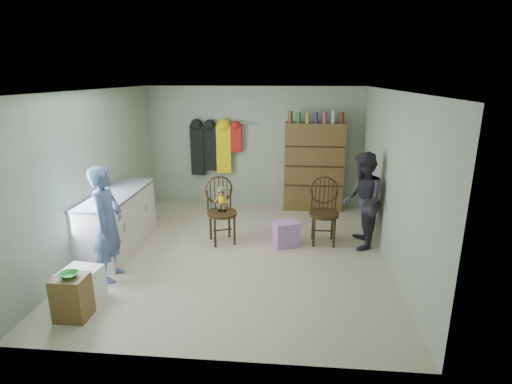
# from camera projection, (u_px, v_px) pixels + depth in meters

# --- Properties ---
(ground_plane) EXTENTS (5.00, 5.00, 0.00)m
(ground_plane) POSITION_uv_depth(u_px,v_px,m) (239.00, 252.00, 6.34)
(ground_plane) COLOR beige
(ground_plane) RESTS_ON ground
(room_walls) EXTENTS (5.00, 5.00, 5.00)m
(room_walls) POSITION_uv_depth(u_px,v_px,m) (242.00, 148.00, 6.40)
(room_walls) COLOR #A2AF92
(room_walls) RESTS_ON ground
(counter) EXTENTS (0.64, 1.86, 0.94)m
(counter) POSITION_uv_depth(u_px,v_px,m) (118.00, 221.00, 6.37)
(counter) COLOR silver
(counter) RESTS_ON ground
(stool) EXTENTS (0.37, 0.31, 0.52)m
(stool) POSITION_uv_depth(u_px,v_px,m) (72.00, 297.00, 4.56)
(stool) COLOR brown
(stool) RESTS_ON ground
(bowl) EXTENTS (0.21, 0.21, 0.05)m
(bowl) POSITION_uv_depth(u_px,v_px,m) (69.00, 275.00, 4.48)
(bowl) COLOR green
(bowl) RESTS_ON stool
(plastic_tub) EXTENTS (0.48, 0.46, 0.42)m
(plastic_tub) POSITION_uv_depth(u_px,v_px,m) (81.00, 285.00, 4.94)
(plastic_tub) COLOR white
(plastic_tub) RESTS_ON ground
(chair_front) EXTENTS (0.65, 0.65, 1.11)m
(chair_front) POSITION_uv_depth(u_px,v_px,m) (221.00, 206.00, 6.61)
(chair_front) COLOR #322311
(chair_front) RESTS_ON ground
(chair_far) EXTENTS (0.49, 0.49, 1.10)m
(chair_far) POSITION_uv_depth(u_px,v_px,m) (324.00, 208.00, 6.60)
(chair_far) COLOR #322311
(chair_far) RESTS_ON ground
(striped_bag) EXTENTS (0.48, 0.43, 0.42)m
(striped_bag) POSITION_uv_depth(u_px,v_px,m) (286.00, 234.00, 6.54)
(striped_bag) COLOR pink
(striped_bag) RESTS_ON ground
(person_left) EXTENTS (0.40, 0.59, 1.58)m
(person_left) POSITION_uv_depth(u_px,v_px,m) (108.00, 224.00, 5.34)
(person_left) COLOR slate
(person_left) RESTS_ON ground
(person_right) EXTENTS (0.65, 0.80, 1.57)m
(person_right) POSITION_uv_depth(u_px,v_px,m) (362.00, 201.00, 6.35)
(person_right) COLOR #2D2B33
(person_right) RESTS_ON ground
(dresser) EXTENTS (1.20, 0.39, 2.06)m
(dresser) POSITION_uv_depth(u_px,v_px,m) (314.00, 166.00, 8.17)
(dresser) COLOR brown
(dresser) RESTS_ON ground
(coat_rack) EXTENTS (1.42, 0.12, 1.09)m
(coat_rack) POSITION_uv_depth(u_px,v_px,m) (214.00, 148.00, 8.33)
(coat_rack) COLOR #99999E
(coat_rack) RESTS_ON ground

